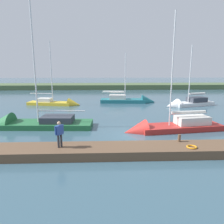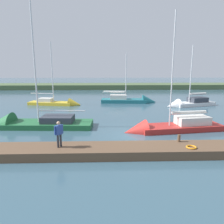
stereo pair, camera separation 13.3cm
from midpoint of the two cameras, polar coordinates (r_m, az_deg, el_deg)
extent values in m
plane|color=#385666|center=(18.26, 6.42, -6.15)|extent=(200.00, 200.00, 0.00)
cube|color=#4C603D|center=(57.93, 0.64, 6.32)|extent=(180.00, 8.00, 2.40)
cube|color=brown|center=(14.37, 8.82, -10.06)|extent=(25.40, 2.14, 0.59)
cylinder|color=brown|center=(15.52, 17.68, -6.68)|extent=(0.20, 0.20, 0.50)
torus|color=orange|center=(14.70, 20.67, -8.77)|extent=(0.66, 0.66, 0.10)
cube|color=#236638|center=(21.41, -16.28, -3.69)|extent=(8.36, 3.09, 0.88)
cone|color=#236638|center=(23.27, -27.65, -3.36)|extent=(2.55, 2.80, 2.69)
cube|color=#333842|center=(20.99, -14.08, -1.79)|extent=(3.01, 2.17, 0.60)
cylinder|color=silver|center=(20.99, -19.84, 12.27)|extent=(0.13, 0.13, 11.05)
cylinder|color=silver|center=(20.72, -13.15, 0.31)|extent=(4.50, 0.33, 0.10)
cube|color=#1E6B75|center=(34.71, 3.20, 2.73)|extent=(7.27, 2.83, 0.88)
cone|color=#1E6B75|center=(35.05, 10.01, 2.66)|extent=(2.27, 2.49, 2.35)
cube|color=silver|center=(34.59, 1.80, 4.05)|extent=(2.72, 1.74, 0.71)
cylinder|color=silver|center=(34.31, 3.88, 9.44)|extent=(0.13, 0.13, 7.25)
cylinder|color=silver|center=(34.50, 0.67, 5.26)|extent=(3.78, 0.36, 0.10)
cylinder|color=silver|center=(34.49, 0.67, 5.46)|extent=(3.41, 0.51, 0.28)
cube|color=gold|center=(33.92, -15.89, 2.04)|extent=(6.94, 3.15, 0.71)
cone|color=gold|center=(32.53, -9.71, 1.92)|extent=(2.10, 2.25, 1.96)
cube|color=silver|center=(34.16, -17.19, 3.12)|extent=(2.28, 1.72, 0.57)
cylinder|color=silver|center=(33.28, -15.62, 10.14)|extent=(0.13, 0.13, 8.83)
cylinder|color=silver|center=(34.28, -18.11, 4.75)|extent=(3.60, 0.77, 0.10)
cube|color=white|center=(34.20, 21.09, 1.77)|extent=(6.59, 3.79, 0.86)
cone|color=white|center=(32.01, 16.04, 1.46)|extent=(2.40, 2.54, 2.09)
cube|color=#333842|center=(34.48, 21.99, 3.09)|extent=(3.01, 2.43, 0.70)
cylinder|color=silver|center=(33.20, 20.48, 9.39)|extent=(0.13, 0.13, 8.17)
cylinder|color=silver|center=(34.40, 22.12, 4.36)|extent=(2.98, 0.98, 0.11)
cylinder|color=silver|center=(34.39, 22.14, 4.56)|extent=(2.74, 1.08, 0.30)
cube|color=#B22823|center=(20.57, 17.98, -4.58)|extent=(7.75, 3.24, 0.97)
cone|color=#B22823|center=(18.97, 6.35, -5.44)|extent=(2.28, 2.47, 2.21)
cube|color=silver|center=(20.91, 20.87, -2.09)|extent=(3.14, 1.95, 0.74)
cylinder|color=silver|center=(19.29, 16.06, 10.58)|extent=(0.10, 0.10, 9.70)
cylinder|color=silver|center=(20.56, 20.03, -0.39)|extent=(3.63, 0.60, 0.08)
cylinder|color=silver|center=(20.54, 20.06, -0.06)|extent=(3.30, 0.72, 0.27)
cylinder|color=#28282D|center=(14.23, -13.28, -7.39)|extent=(0.14, 0.14, 0.85)
cylinder|color=#28282D|center=(14.13, -13.99, -7.57)|extent=(0.14, 0.14, 0.85)
cube|color=#2D4C9E|center=(13.96, -13.78, -4.67)|extent=(0.48, 0.48, 0.60)
sphere|color=tan|center=(13.84, -13.87, -2.90)|extent=(0.23, 0.23, 0.23)
cylinder|color=#2D4C9E|center=(14.10, -12.83, -4.39)|extent=(0.09, 0.09, 0.57)
cylinder|color=#2D4C9E|center=(13.81, -14.76, -4.83)|extent=(0.09, 0.09, 0.57)
camera|label=1|loc=(0.07, -89.79, 0.04)|focal=34.21mm
camera|label=2|loc=(0.07, 90.21, -0.04)|focal=34.21mm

